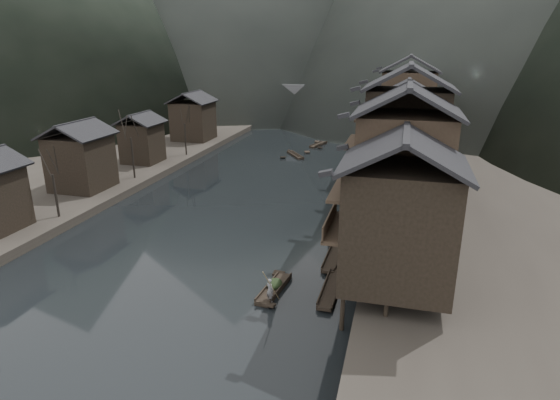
% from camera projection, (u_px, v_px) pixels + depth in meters
% --- Properties ---
extents(water, '(300.00, 300.00, 0.00)m').
position_uv_depth(water, '(206.00, 245.00, 43.97)').
color(water, black).
rests_on(water, ground).
extents(right_bank, '(40.00, 200.00, 1.80)m').
position_uv_depth(right_bank, '(521.00, 160.00, 71.78)').
color(right_bank, '#2D2823').
rests_on(right_bank, ground).
extents(left_bank, '(40.00, 200.00, 1.20)m').
position_uv_depth(left_bank, '(120.00, 139.00, 88.93)').
color(left_bank, '#2D2823').
rests_on(left_bank, ground).
extents(stilt_houses, '(9.00, 67.60, 16.74)m').
position_uv_depth(stilt_houses, '(406.00, 123.00, 54.41)').
color(stilt_houses, black).
rests_on(stilt_houses, ground).
extents(left_houses, '(8.10, 53.20, 8.73)m').
position_uv_depth(left_houses, '(126.00, 136.00, 65.57)').
color(left_houses, black).
rests_on(left_houses, left_bank).
extents(bare_trees, '(3.86, 44.97, 7.72)m').
position_uv_depth(bare_trees, '(96.00, 146.00, 53.81)').
color(bare_trees, black).
rests_on(bare_trees, left_bank).
extents(moored_sampans, '(2.47, 47.91, 0.47)m').
position_uv_depth(moored_sampans, '(354.00, 204.00, 54.59)').
color(moored_sampans, black).
rests_on(moored_sampans, water).
extents(midriver_boats, '(10.01, 32.00, 0.45)m').
position_uv_depth(midriver_boats, '(305.00, 141.00, 89.53)').
color(midriver_boats, black).
rests_on(midriver_boats, water).
extents(stone_bridge, '(40.00, 6.00, 9.00)m').
position_uv_depth(stone_bridge, '(330.00, 101.00, 108.26)').
color(stone_bridge, '#4C4C4F').
rests_on(stone_bridge, ground).
extents(hero_sampan, '(1.68, 5.47, 0.44)m').
position_uv_depth(hero_sampan, '(274.00, 288.00, 35.76)').
color(hero_sampan, black).
rests_on(hero_sampan, water).
extents(cargo_heap, '(1.19, 1.56, 0.71)m').
position_uv_depth(cargo_heap, '(274.00, 280.00, 35.80)').
color(cargo_heap, black).
rests_on(cargo_heap, hero_sampan).
extents(boatman, '(0.79, 0.72, 1.82)m').
position_uv_depth(boatman, '(270.00, 287.00, 33.62)').
color(boatman, slate).
rests_on(boatman, hero_sampan).
extents(bamboo_pole, '(0.83, 2.25, 3.64)m').
position_uv_depth(bamboo_pole, '(272.00, 253.00, 32.70)').
color(bamboo_pole, '#8C7A51').
rests_on(bamboo_pole, boatman).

